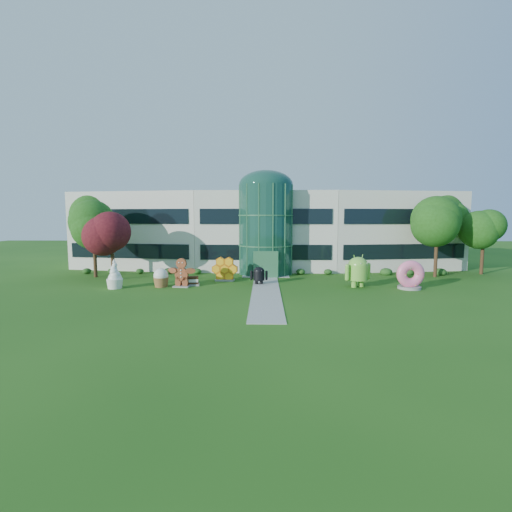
# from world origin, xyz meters

# --- Properties ---
(ground) EXTENTS (140.00, 140.00, 0.00)m
(ground) POSITION_xyz_m (0.00, 0.00, 0.00)
(ground) COLOR #215114
(ground) RESTS_ON ground
(building) EXTENTS (46.00, 15.00, 9.30)m
(building) POSITION_xyz_m (0.00, 18.00, 4.65)
(building) COLOR beige
(building) RESTS_ON ground
(atrium) EXTENTS (6.00, 6.00, 9.80)m
(atrium) POSITION_xyz_m (0.00, 12.00, 4.90)
(atrium) COLOR #194738
(atrium) RESTS_ON ground
(walkway) EXTENTS (2.40, 20.00, 0.04)m
(walkway) POSITION_xyz_m (0.00, 2.00, 0.02)
(walkway) COLOR #9E9E93
(walkway) RESTS_ON ground
(tree_red) EXTENTS (4.00, 4.00, 6.00)m
(tree_red) POSITION_xyz_m (-15.50, 7.50, 3.00)
(tree_red) COLOR #3F0C14
(tree_red) RESTS_ON ground
(trees_backdrop) EXTENTS (52.00, 8.00, 8.40)m
(trees_backdrop) POSITION_xyz_m (0.00, 13.00, 4.20)
(trees_backdrop) COLOR #1E4B12
(trees_backdrop) RESTS_ON ground
(android_green) EXTENTS (3.39, 2.92, 3.24)m
(android_green) POSITION_xyz_m (8.33, 4.01, 1.62)
(android_green) COLOR #72BF3D
(android_green) RESTS_ON ground
(android_black) EXTENTS (1.75, 1.20, 1.95)m
(android_black) POSITION_xyz_m (-0.65, 5.18, 0.98)
(android_black) COLOR black
(android_black) RESTS_ON ground
(donut) EXTENTS (2.50, 1.25, 2.57)m
(donut) POSITION_xyz_m (12.69, 3.25, 1.29)
(donut) COLOR #EE5A84
(donut) RESTS_ON ground
(gingerbread) EXTENTS (2.99, 1.48, 2.65)m
(gingerbread) POSITION_xyz_m (-7.65, 3.70, 1.33)
(gingerbread) COLOR brown
(gingerbread) RESTS_ON ground
(ice_cream_sandwich) EXTENTS (2.00, 1.21, 0.84)m
(ice_cream_sandwich) POSITION_xyz_m (-7.12, 4.37, 0.42)
(ice_cream_sandwich) COLOR black
(ice_cream_sandwich) RESTS_ON ground
(honeycomb) EXTENTS (2.82, 1.19, 2.16)m
(honeycomb) POSITION_xyz_m (-4.08, 7.01, 1.08)
(honeycomb) COLOR #FFAD19
(honeycomb) RESTS_ON ground
(froyo) EXTENTS (1.73, 1.73, 2.59)m
(froyo) POSITION_xyz_m (-13.45, 2.85, 1.30)
(froyo) COLOR white
(froyo) RESTS_ON ground
(cupcake) EXTENTS (1.88, 1.88, 1.71)m
(cupcake) POSITION_xyz_m (-9.53, 3.66, 0.85)
(cupcake) COLOR white
(cupcake) RESTS_ON ground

